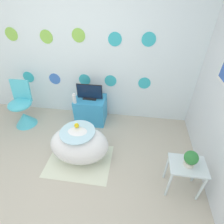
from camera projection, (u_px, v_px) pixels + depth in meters
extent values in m
plane|color=#BCB29E|center=(47.00, 201.00, 2.21)|extent=(12.00, 12.00, 0.00)
cube|color=white|center=(80.00, 50.00, 2.97)|extent=(5.06, 0.04, 2.60)
cylinder|color=#33B2BF|center=(28.00, 77.00, 3.42)|extent=(0.22, 0.01, 0.22)
cylinder|color=#3F72CC|center=(55.00, 79.00, 3.36)|extent=(0.22, 0.01, 0.22)
cylinder|color=#33B2BF|center=(85.00, 80.00, 3.27)|extent=(0.22, 0.01, 0.22)
cylinder|color=#33B2BF|center=(110.00, 81.00, 3.21)|extent=(0.22, 0.01, 0.22)
cylinder|color=#33B2BF|center=(144.00, 83.00, 3.14)|extent=(0.22, 0.01, 0.22)
cylinder|color=#8CCC4C|center=(11.00, 34.00, 2.96)|extent=(0.22, 0.01, 0.22)
cylinder|color=#8CCC4C|center=(46.00, 37.00, 2.90)|extent=(0.22, 0.01, 0.22)
cylinder|color=#8CCC4C|center=(78.00, 35.00, 2.81)|extent=(0.22, 0.01, 0.22)
cylinder|color=#33B2BF|center=(115.00, 39.00, 2.76)|extent=(0.22, 0.01, 0.22)
cylinder|color=#33B2BF|center=(149.00, 39.00, 2.69)|extent=(0.22, 0.01, 0.22)
cube|color=silver|center=(80.00, 161.00, 2.72)|extent=(0.97, 0.73, 0.01)
ellipsoid|color=white|center=(80.00, 144.00, 2.61)|extent=(0.88, 0.61, 0.56)
cylinder|color=#B2DBEA|center=(78.00, 132.00, 2.46)|extent=(0.50, 0.50, 0.01)
sphere|color=yellow|center=(77.00, 125.00, 2.48)|extent=(0.07, 0.07, 0.07)
sphere|color=yellow|center=(76.00, 125.00, 2.46)|extent=(0.04, 0.04, 0.04)
cone|color=orange|center=(76.00, 126.00, 2.44)|extent=(0.02, 0.02, 0.02)
cone|color=#4CC6DB|center=(25.00, 119.00, 3.35)|extent=(0.39, 0.39, 0.25)
ellipsoid|color=#4CC6DB|center=(20.00, 104.00, 3.15)|extent=(0.41, 0.41, 0.14)
cube|color=#4CC6DB|center=(21.00, 90.00, 3.15)|extent=(0.35, 0.09, 0.40)
cube|color=#389ED6|center=(91.00, 110.00, 3.37)|extent=(0.56, 0.44, 0.51)
cube|color=white|center=(88.00, 112.00, 3.14)|extent=(0.47, 0.01, 0.14)
cube|color=black|center=(90.00, 98.00, 3.21)|extent=(0.25, 0.12, 0.02)
cube|color=black|center=(89.00, 91.00, 3.13)|extent=(0.47, 0.01, 0.28)
cube|color=#0F1E38|center=(89.00, 92.00, 3.12)|extent=(0.45, 0.01, 0.26)
cylinder|color=white|center=(74.00, 99.00, 3.06)|extent=(0.06, 0.06, 0.17)
cylinder|color=white|center=(74.00, 94.00, 3.00)|extent=(0.03, 0.03, 0.02)
cube|color=silver|center=(188.00, 165.00, 2.08)|extent=(0.43, 0.31, 0.02)
cylinder|color=silver|center=(169.00, 185.00, 2.14)|extent=(0.03, 0.03, 0.47)
cylinder|color=silver|center=(201.00, 189.00, 2.10)|extent=(0.03, 0.03, 0.47)
cylinder|color=silver|center=(166.00, 167.00, 2.35)|extent=(0.03, 0.03, 0.47)
cylinder|color=silver|center=(196.00, 170.00, 2.31)|extent=(0.03, 0.03, 0.47)
cylinder|color=beige|center=(189.00, 163.00, 2.05)|extent=(0.12, 0.12, 0.06)
sphere|color=#2D7A38|center=(191.00, 158.00, 1.99)|extent=(0.16, 0.16, 0.16)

